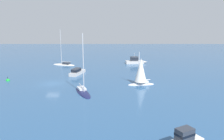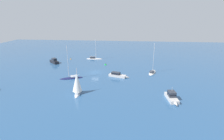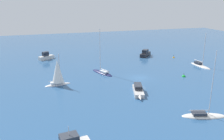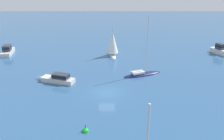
% 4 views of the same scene
% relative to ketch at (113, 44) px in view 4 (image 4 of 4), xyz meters
% --- Properties ---
extents(ground_plane, '(160.00, 160.00, 0.00)m').
position_rel_ketch_xyz_m(ground_plane, '(-17.82, 0.89, -2.50)').
color(ground_plane, '#2D5684').
extents(ketch, '(5.40, 2.68, 6.96)m').
position_rel_ketch_xyz_m(ketch, '(0.00, 0.00, 0.00)').
color(ketch, white).
rests_on(ketch, ground).
extents(cabin_cruiser, '(5.36, 3.70, 2.30)m').
position_rel_ketch_xyz_m(cabin_cruiser, '(1.01, -23.62, -1.67)').
color(cabin_cruiser, silver).
rests_on(cabin_cruiser, ground).
extents(cabin_cruiser_2, '(6.63, 2.53, 3.16)m').
position_rel_ketch_xyz_m(cabin_cruiser_2, '(1.20, 22.97, -1.74)').
color(cabin_cruiser_2, silver).
rests_on(cabin_cruiser_2, ground).
extents(launch, '(3.31, 6.92, 1.52)m').
position_rel_ketch_xyz_m(launch, '(-13.89, 9.09, -1.88)').
color(launch, silver).
rests_on(launch, ground).
extents(sloop_1, '(4.38, 7.39, 10.87)m').
position_rel_ketch_xyz_m(sloop_1, '(-10.84, -5.15, -2.35)').
color(sloop_1, '#191E4C').
rests_on(sloop_1, ground).
extents(mooring_buoy, '(0.84, 0.84, 1.27)m').
position_rel_ketch_xyz_m(mooring_buoy, '(-27.81, 3.17, -2.50)').
color(mooring_buoy, green).
rests_on(mooring_buoy, ground).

